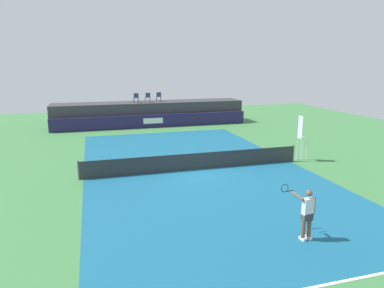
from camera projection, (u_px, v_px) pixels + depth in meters
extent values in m
plane|color=#3D7A42|center=(182.00, 156.00, 22.32)|extent=(48.00, 48.00, 0.00)
cube|color=#16597A|center=(195.00, 170.00, 19.52)|extent=(12.00, 22.00, 0.00)
cube|color=white|center=(313.00, 287.00, 9.27)|extent=(12.00, 0.10, 0.00)
cube|color=#231E4C|center=(153.00, 121.00, 32.01)|extent=(18.00, 0.20, 1.20)
cube|color=white|center=(153.00, 121.00, 31.89)|extent=(1.80, 0.02, 0.50)
cube|color=#38383D|center=(150.00, 113.00, 33.58)|extent=(18.00, 2.80, 2.20)
cylinder|color=#2D3D56|center=(138.00, 100.00, 32.92)|extent=(0.04, 0.04, 0.44)
cylinder|color=#2D3D56|center=(133.00, 100.00, 32.80)|extent=(0.04, 0.04, 0.44)
cylinder|color=#2D3D56|center=(138.00, 100.00, 32.55)|extent=(0.04, 0.04, 0.44)
cylinder|color=#2D3D56|center=(134.00, 100.00, 32.42)|extent=(0.04, 0.04, 0.44)
cube|color=#2D3D56|center=(136.00, 98.00, 32.62)|extent=(0.45, 0.45, 0.03)
cube|color=#2D3D56|center=(136.00, 95.00, 32.38)|extent=(0.44, 0.04, 0.42)
cylinder|color=#2D3D56|center=(149.00, 99.00, 33.35)|extent=(0.04, 0.04, 0.44)
cylinder|color=#2D3D56|center=(145.00, 100.00, 33.22)|extent=(0.04, 0.04, 0.44)
cylinder|color=#2D3D56|center=(150.00, 100.00, 32.98)|extent=(0.04, 0.04, 0.44)
cylinder|color=#2D3D56|center=(146.00, 100.00, 32.85)|extent=(0.04, 0.04, 0.44)
cube|color=#2D3D56|center=(147.00, 97.00, 33.05)|extent=(0.46, 0.46, 0.03)
cube|color=#2D3D56|center=(148.00, 95.00, 32.81)|extent=(0.44, 0.05, 0.42)
cylinder|color=#2D3D56|center=(161.00, 99.00, 33.93)|extent=(0.04, 0.04, 0.44)
cylinder|color=#2D3D56|center=(156.00, 99.00, 33.86)|extent=(0.04, 0.04, 0.44)
cylinder|color=#2D3D56|center=(161.00, 99.00, 33.54)|extent=(0.04, 0.04, 0.44)
cylinder|color=#2D3D56|center=(157.00, 99.00, 33.47)|extent=(0.04, 0.04, 0.44)
cube|color=#2D3D56|center=(159.00, 97.00, 33.65)|extent=(0.48, 0.48, 0.03)
cube|color=#2D3D56|center=(159.00, 94.00, 33.40)|extent=(0.44, 0.07, 0.42)
cylinder|color=white|center=(307.00, 150.00, 21.06)|extent=(0.04, 0.04, 1.40)
cylinder|color=white|center=(303.00, 148.00, 21.44)|extent=(0.04, 0.04, 1.40)
cylinder|color=white|center=(301.00, 150.00, 20.95)|extent=(0.04, 0.04, 1.40)
cylinder|color=white|center=(297.00, 149.00, 21.33)|extent=(0.04, 0.04, 1.40)
cube|color=white|center=(303.00, 138.00, 21.03)|extent=(0.44, 0.44, 0.03)
cube|color=white|center=(300.00, 127.00, 20.82)|extent=(0.03, 0.44, 1.33)
cube|color=#2D2D2D|center=(195.00, 161.00, 19.41)|extent=(12.40, 0.02, 0.95)
cylinder|color=#4C4C51|center=(79.00, 170.00, 17.72)|extent=(0.10, 0.10, 1.00)
cylinder|color=#4C4C51|center=(293.00, 153.00, 21.08)|extent=(0.10, 0.10, 1.00)
cube|color=white|center=(308.00, 237.00, 11.83)|extent=(0.14, 0.27, 0.10)
cylinder|color=brown|center=(309.00, 225.00, 11.72)|extent=(0.14, 0.14, 0.82)
cube|color=white|center=(302.00, 239.00, 11.75)|extent=(0.14, 0.27, 0.10)
cylinder|color=brown|center=(303.00, 226.00, 11.64)|extent=(0.14, 0.14, 0.82)
cube|color=#333338|center=(307.00, 216.00, 11.61)|extent=(0.36, 0.25, 0.24)
cube|color=silver|center=(308.00, 206.00, 11.53)|extent=(0.38, 0.23, 0.56)
sphere|color=brown|center=(309.00, 193.00, 11.42)|extent=(0.22, 0.22, 0.22)
cylinder|color=brown|center=(314.00, 206.00, 11.61)|extent=(0.09, 0.09, 0.60)
cylinder|color=brown|center=(297.00, 196.00, 11.62)|extent=(0.14, 0.61, 0.14)
cylinder|color=black|center=(290.00, 191.00, 12.00)|extent=(0.30, 0.06, 0.03)
torus|color=black|center=(285.00, 188.00, 12.26)|extent=(0.30, 0.05, 0.30)
sphere|color=#D8EA33|center=(194.00, 149.00, 23.98)|extent=(0.07, 0.07, 0.07)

